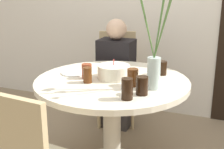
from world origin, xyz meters
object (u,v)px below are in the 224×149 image
Objects in this scene: drink_glass_2 at (87,71)px; drink_glass_1 at (133,77)px; person_boy at (116,77)px; chair_left_flank at (117,71)px; drink_glass_0 at (162,68)px; drink_glass_5 at (127,89)px; side_plate at (74,73)px; drink_glass_4 at (142,86)px; flower_vase at (155,44)px; birthday_cake at (114,72)px; drink_glass_3 at (88,75)px.

drink_glass_1 is at bearing -6.56° from drink_glass_2.
chair_left_flank is at bearing 108.05° from person_boy.
drink_glass_0 is 0.79× the size of drink_glass_5.
drink_glass_4 is (0.64, -0.27, 0.06)m from side_plate.
flower_vase is at bearing -75.14° from chair_left_flank.
flower_vase reaches higher than birthday_cake.
drink_glass_5 is (-0.06, -0.12, 0.01)m from drink_glass_4.
birthday_cake is 0.45m from flower_vase.
drink_glass_5 is 1.19m from person_boy.
drink_glass_3 is 0.94× the size of drink_glass_4.
drink_glass_1 is 0.91× the size of drink_glass_5.
drink_glass_4 is (0.11, -0.15, -0.00)m from drink_glass_1.
drink_glass_1 is 0.33m from drink_glass_3.
birthday_cake is at bearing -70.77° from person_boy.
drink_glass_5 is at bearing -118.53° from drink_glass_4.
birthday_cake is at bearing 20.19° from drink_glass_2.
person_boy reaches higher than drink_glass_0.
drink_glass_3 is (-0.14, -0.17, 0.01)m from birthday_cake.
drink_glass_2 is at bearing -27.62° from side_plate.
chair_left_flank is 1.08m from drink_glass_1.
drink_glass_2 is 0.80m from person_boy.
chair_left_flank reaches higher than drink_glass_2.
drink_glass_0 is 0.88× the size of drink_glass_1.
drink_glass_2 is at bearing -159.81° from birthday_cake.
drink_glass_1 is (-0.13, -0.34, 0.01)m from drink_glass_0.
drink_glass_1 is at bearing 100.16° from drink_glass_5.
birthday_cake is at bearing -1.12° from side_plate.
drink_glass_5 reaches higher than drink_glass_4.
flower_vase is 0.29m from drink_glass_4.
drink_glass_5 is (0.23, -0.38, 0.02)m from birthday_cake.
drink_glass_4 is 0.89× the size of drink_glass_5.
chair_left_flank is 1.26m from flower_vase.
drink_glass_3 is (-0.33, -0.05, -0.00)m from drink_glass_1.
drink_glass_3 reaches higher than side_plate.
drink_glass_5 reaches higher than drink_glass_3.
side_plate is at bearing -99.28° from person_boy.
birthday_cake reaches higher than drink_glass_2.
drink_glass_1 is 0.27m from drink_glass_5.
chair_left_flank is at bearing 113.15° from drink_glass_5.
side_plate is at bearing 178.88° from birthday_cake.
drink_glass_4 is at bearing -22.95° from side_plate.
drink_glass_4 is at bearing -41.95° from birthday_cake.
chair_left_flank reaches higher than drink_glass_4.
chair_left_flank reaches higher than drink_glass_0.
drink_glass_4 reaches higher than drink_glass_2.
birthday_cake is 0.22× the size of person_boy.
chair_left_flank is at bearing 135.00° from drink_glass_0.
drink_glass_4 is at bearing -60.61° from person_boy.
person_boy is (-0.24, 0.67, -0.27)m from birthday_cake.
drink_glass_2 is (-0.19, -0.07, 0.00)m from birthday_cake.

